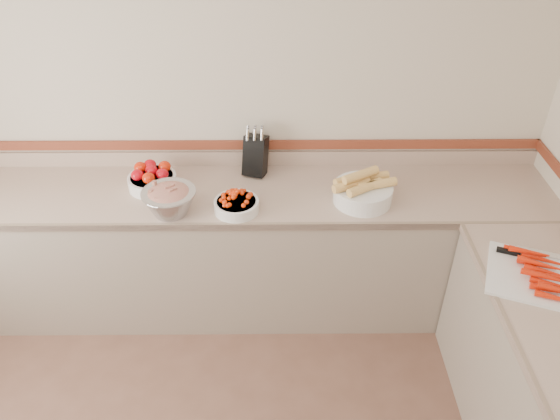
{
  "coord_description": "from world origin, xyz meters",
  "views": [
    {
      "loc": [
        0.33,
        -1.05,
        2.72
      ],
      "look_at": [
        0.35,
        1.35,
        1.0
      ],
      "focal_mm": 35.0,
      "sensor_mm": 36.0,
      "label": 1
    }
  ],
  "objects_px": {
    "tomato_bowl": "(152,178)",
    "cutting_board": "(544,276)",
    "cherry_tomato_bowl": "(236,204)",
    "rhubarb_bowl": "(169,200)",
    "knife_block": "(255,154)",
    "corn_bowl": "(363,190)"
  },
  "relations": [
    {
      "from": "cherry_tomato_bowl",
      "to": "cutting_board",
      "type": "distance_m",
      "value": 1.63
    },
    {
      "from": "tomato_bowl",
      "to": "rhubarb_bowl",
      "type": "bearing_deg",
      "value": -60.58
    },
    {
      "from": "tomato_bowl",
      "to": "cutting_board",
      "type": "xyz_separation_m",
      "value": [
        2.04,
        -0.83,
        -0.04
      ]
    },
    {
      "from": "knife_block",
      "to": "corn_bowl",
      "type": "xyz_separation_m",
      "value": [
        0.63,
        -0.32,
        -0.06
      ]
    },
    {
      "from": "cherry_tomato_bowl",
      "to": "tomato_bowl",
      "type": "bearing_deg",
      "value": 154.33
    },
    {
      "from": "knife_block",
      "to": "cutting_board",
      "type": "relative_size",
      "value": 0.52
    },
    {
      "from": "corn_bowl",
      "to": "rhubarb_bowl",
      "type": "distance_m",
      "value": 1.11
    },
    {
      "from": "tomato_bowl",
      "to": "cherry_tomato_bowl",
      "type": "relative_size",
      "value": 1.13
    },
    {
      "from": "tomato_bowl",
      "to": "knife_block",
      "type": "bearing_deg",
      "value": 14.37
    },
    {
      "from": "tomato_bowl",
      "to": "cutting_board",
      "type": "height_order",
      "value": "tomato_bowl"
    },
    {
      "from": "cherry_tomato_bowl",
      "to": "rhubarb_bowl",
      "type": "height_order",
      "value": "rhubarb_bowl"
    },
    {
      "from": "knife_block",
      "to": "corn_bowl",
      "type": "bearing_deg",
      "value": -26.82
    },
    {
      "from": "rhubarb_bowl",
      "to": "tomato_bowl",
      "type": "bearing_deg",
      "value": 119.42
    },
    {
      "from": "cutting_board",
      "to": "rhubarb_bowl",
      "type": "bearing_deg",
      "value": 163.33
    },
    {
      "from": "knife_block",
      "to": "cherry_tomato_bowl",
      "type": "relative_size",
      "value": 1.27
    },
    {
      "from": "knife_block",
      "to": "tomato_bowl",
      "type": "distance_m",
      "value": 0.65
    },
    {
      "from": "rhubarb_bowl",
      "to": "knife_block",
      "type": "bearing_deg",
      "value": 42.15
    },
    {
      "from": "cherry_tomato_bowl",
      "to": "rhubarb_bowl",
      "type": "bearing_deg",
      "value": -177.61
    },
    {
      "from": "knife_block",
      "to": "rhubarb_bowl",
      "type": "distance_m",
      "value": 0.64
    },
    {
      "from": "cherry_tomato_bowl",
      "to": "rhubarb_bowl",
      "type": "relative_size",
      "value": 0.84
    },
    {
      "from": "tomato_bowl",
      "to": "cherry_tomato_bowl",
      "type": "bearing_deg",
      "value": -25.67
    },
    {
      "from": "cherry_tomato_bowl",
      "to": "rhubarb_bowl",
      "type": "xyz_separation_m",
      "value": [
        -0.37,
        -0.02,
        0.04
      ]
    }
  ]
}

